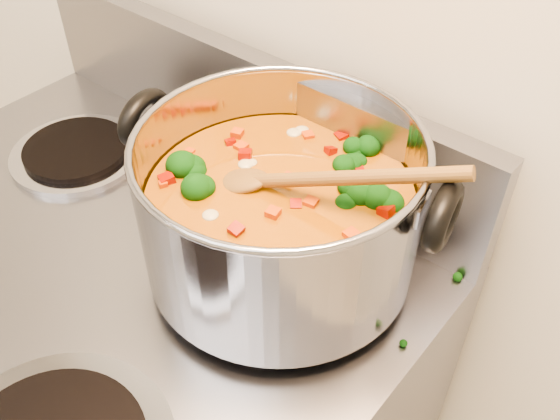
% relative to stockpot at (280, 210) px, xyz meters
% --- Properties ---
extents(stockpot, '(0.36, 0.29, 0.17)m').
position_rel_stockpot_xyz_m(stockpot, '(0.00, 0.00, 0.00)').
color(stockpot, '#93939A').
rests_on(stockpot, electric_range).
extents(wooden_spoon, '(0.26, 0.11, 0.11)m').
position_rel_stockpot_xyz_m(wooden_spoon, '(0.01, 0.00, 0.04)').
color(wooden_spoon, brown).
rests_on(wooden_spoon, stockpot).
extents(cooktop_crumbs, '(0.34, 0.10, 0.01)m').
position_rel_stockpot_xyz_m(cooktop_crumbs, '(0.06, 0.08, -0.09)').
color(cooktop_crumbs, black).
rests_on(cooktop_crumbs, electric_range).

